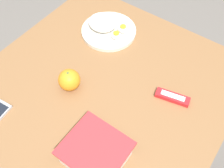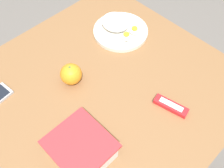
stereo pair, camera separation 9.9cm
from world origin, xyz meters
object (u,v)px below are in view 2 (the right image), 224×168
Objects in this scene: rice_plate at (119,28)px; candy_bar at (171,106)px; food_container at (81,150)px; orange_fruit at (71,74)px.

candy_bar is at bearing 160.21° from rice_plate.
rice_plate reaches higher than candy_bar.
orange_fruit is at bearing -33.32° from food_container.
orange_fruit is 0.34m from rice_plate.
candy_bar is (-0.41, 0.15, -0.01)m from rice_plate.
candy_bar is (-0.09, -0.35, -0.03)m from food_container.
food_container is 0.59m from rice_plate.
rice_plate is 1.85× the size of candy_bar.
orange_fruit is 0.34× the size of rice_plate.
food_container is 0.77× the size of rice_plate.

